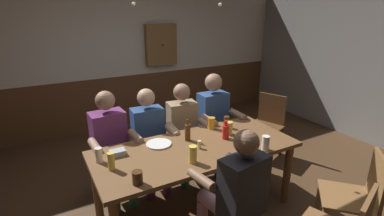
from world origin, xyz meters
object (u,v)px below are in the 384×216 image
Objects in this scene: person_1 at (150,135)px; bottle_0 at (188,132)px; dining_table at (196,155)px; pint_glass_4 at (137,178)px; pint_glass_1 at (111,161)px; pint_glass_0 at (226,122)px; pint_glass_7 at (229,128)px; person_2 at (184,128)px; chair_empty_far_end at (267,124)px; pint_glass_3 at (266,143)px; pint_glass_2 at (212,123)px; plate_0 at (159,144)px; wall_dart_cabinet at (161,45)px; condiment_caddy at (118,153)px; pint_glass_5 at (193,154)px; person_0 at (111,142)px; table_candle at (199,145)px; person_3 at (215,117)px; pint_glass_6 at (99,155)px; bottle_1 at (226,131)px; chair_empty_near_right at (358,196)px; person_4 at (235,189)px.

person_1 is 0.57m from bottle_0.
dining_table is 0.80m from pint_glass_4.
bottle_0 is 0.86m from pint_glass_1.
pint_glass_7 is (-0.09, -0.17, 0.00)m from pint_glass_0.
person_2 reaches higher than chair_empty_far_end.
pint_glass_3 is at bearing 114.10° from chair_empty_far_end.
pint_glass_2 is 0.90× the size of pint_glass_3.
wall_dart_cabinet is (1.05, 2.33, 0.68)m from plate_0.
condiment_caddy is at bearing 91.14° from pint_glass_4.
pint_glass_5 is at bearing 97.56° from person_1.
person_0 is 1.03× the size of person_1.
table_candle is 0.35× the size of bottle_0.
wall_dart_cabinet is at bearing -98.84° from person_2.
pint_glass_4 is at bearing 53.75° from person_2.
person_0 is 8.67× the size of condiment_caddy.
person_3 is 15.67× the size of table_candle.
pint_glass_6 is at bearing -165.27° from condiment_caddy.
dining_table is at bearing -176.85° from bottle_1.
person_2 is at bearing 107.94° from pint_glass_3.
bottle_1 is 1.27m from pint_glass_6.
person_2 is at bearing 40.07° from plate_0.
chair_empty_near_right reaches higher than pint_glass_2.
chair_empty_near_right reaches higher than pint_glass_7.
person_0 is 8.38× the size of pint_glass_3.
person_2 is 1.34× the size of chair_empty_far_end.
chair_empty_far_end reaches higher than condiment_caddy.
pint_glass_0 is 0.19m from pint_glass_7.
person_0 is 4.79× the size of plate_0.
bottle_1 reaches higher than table_candle.
plate_0 is at bearing 104.82° from pint_glass_5.
wall_dart_cabinet reaches higher than pint_glass_7.
person_2 is at bearing 129.96° from pint_glass_0.
dining_table is 0.69m from pint_glass_3.
chair_empty_far_end is at bearing 174.99° from person_0.
person_0 is at bearing 144.25° from bottle_0.
condiment_caddy is 1.19m from pint_glass_7.
wall_dart_cabinet is (1.46, 2.88, 0.63)m from pint_glass_4.
person_2 is 1.34m from person_4.
person_0 is 0.99m from table_candle.
bottle_1 is (1.04, -0.64, 0.15)m from person_0.
table_candle is at bearing -87.45° from bottle_0.
person_3 is 1.05× the size of person_4.
bottle_0 is at bearing 119.84° from person_1.
person_3 reaches higher than pint_glass_1.
person_4 is 14.93× the size of table_candle.
person_2 reaches higher than pint_glass_4.
bottle_1 is at bearing 114.85° from pint_glass_3.
chair_empty_far_end is at bearing -69.26° from wall_dart_cabinet.
condiment_caddy is 0.26m from pint_glass_1.
dining_table is at bearing 24.76° from pint_glass_4.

